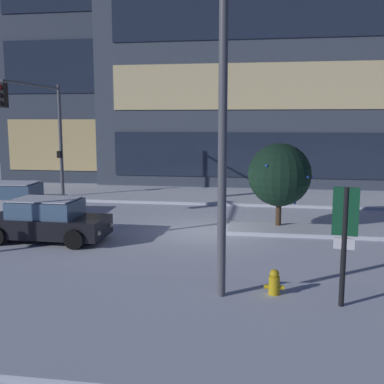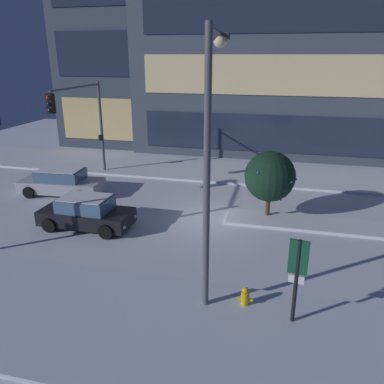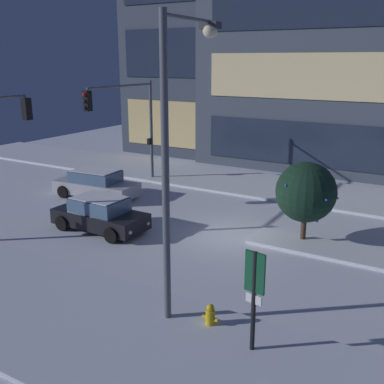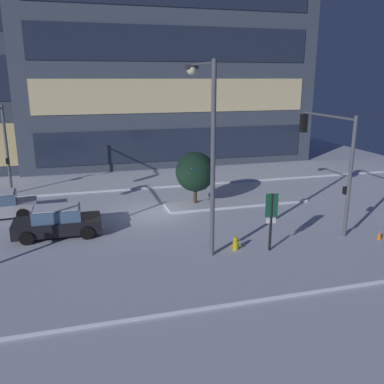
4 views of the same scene
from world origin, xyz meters
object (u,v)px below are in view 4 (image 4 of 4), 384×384
fire_hydrant (236,245)px  parking_info_sign (271,216)px  street_lamp_arched (206,133)px  decorated_tree_median (195,172)px  car_near (58,222)px  traffic_light_corner_near_right (329,149)px  construction_cone (379,236)px

fire_hydrant → parking_info_sign: size_ratio=0.27×
street_lamp_arched → decorated_tree_median: street_lamp_arched is taller
fire_hydrant → parking_info_sign: 2.09m
car_near → street_lamp_arched: size_ratio=0.52×
traffic_light_corner_near_right → fire_hydrant: 7.18m
parking_info_sign → decorated_tree_median: size_ratio=0.84×
street_lamp_arched → fire_hydrant: 5.22m
street_lamp_arched → parking_info_sign: size_ratio=3.01×
street_lamp_arched → decorated_tree_median: 7.89m
car_near → parking_info_sign: size_ratio=1.56×
parking_info_sign → construction_cone: bearing=-82.5°
parking_info_sign → street_lamp_arched: bearing=79.9°
car_near → fire_hydrant: size_ratio=5.79×
car_near → construction_cone: bearing=-18.0°
traffic_light_corner_near_right → construction_cone: (1.38, -2.68, -3.87)m
fire_hydrant → decorated_tree_median: 7.71m
street_lamp_arched → construction_cone: bearing=-101.5°
street_lamp_arched → decorated_tree_median: bearing=-16.0°
car_near → traffic_light_corner_near_right: size_ratio=0.72×
decorated_tree_median → construction_cone: decorated_tree_median is taller
street_lamp_arched → construction_cone: size_ratio=15.21×
car_near → fire_hydrant: (7.78, -4.39, -0.35)m
traffic_light_corner_near_right → car_near: bearing=80.0°
parking_info_sign → construction_cone: (5.69, -0.20, -1.50)m
street_lamp_arched → construction_cone: street_lamp_arched is taller
parking_info_sign → decorated_tree_median: bearing=18.0°
car_near → decorated_tree_median: size_ratio=1.30×
decorated_tree_median → traffic_light_corner_near_right: bearing=-45.1°
traffic_light_corner_near_right → decorated_tree_median: traffic_light_corner_near_right is taller
fire_hydrant → parking_info_sign: bearing=-18.1°
construction_cone → traffic_light_corner_near_right: bearing=117.3°
fire_hydrant → construction_cone: size_ratio=1.36×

